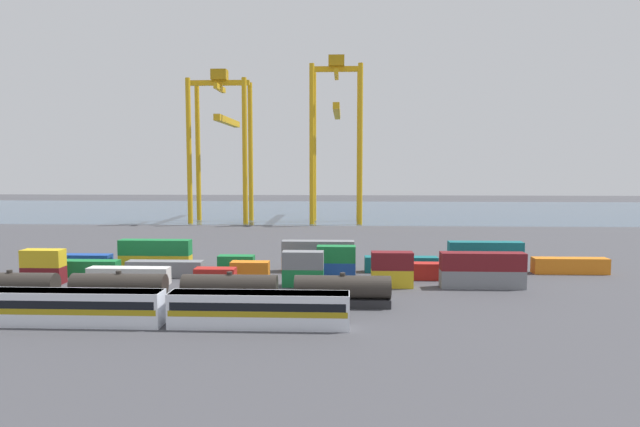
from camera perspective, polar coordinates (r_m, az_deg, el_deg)
ground_plane at (r=121.00m, az=-4.24°, el=-3.47°), size 420.00×420.00×0.00m
harbour_water at (r=218.24m, az=-1.21°, el=0.32°), size 400.00×110.00×0.01m
passenger_train at (r=64.25m, az=-15.59°, el=-9.29°), size 40.58×3.14×3.90m
freight_tank_row at (r=73.55m, az=-14.81°, el=-7.54°), size 55.10×2.86×4.32m
shipping_container_0 at (r=93.41m, az=-26.61°, el=-5.71°), size 6.04×2.44×2.60m
shipping_container_1 at (r=92.98m, az=-26.67°, el=-4.13°), size 6.04×2.44×2.60m
shipping_container_2 at (r=87.83m, az=-19.11°, el=-6.10°), size 12.10×2.44×2.60m
shipping_container_3 at (r=83.94m, az=-10.74°, el=-6.42°), size 6.04×2.44×2.60m
shipping_container_4 at (r=81.96m, az=-1.76°, el=-6.61°), size 6.04×2.44×2.60m
shipping_container_5 at (r=81.47m, az=-1.77°, el=-4.82°), size 6.04×2.44×2.60m
shipping_container_6 at (r=82.03m, az=7.43°, el=-6.64°), size 6.04×2.44×2.60m
shipping_container_7 at (r=81.55m, az=7.45°, el=-4.85°), size 6.04×2.44×2.60m
shipping_container_8 at (r=84.16m, az=16.38°, el=-6.51°), size 12.10×2.44×2.60m
shipping_container_9 at (r=83.69m, az=16.42°, el=-4.76°), size 12.10×2.44×2.60m
shipping_container_10 at (r=97.03m, az=-23.40°, el=-5.20°), size 12.10×2.44×2.60m
shipping_container_11 at (r=91.92m, az=-15.69°, el=-5.53°), size 12.10×2.44×2.60m
shipping_container_12 at (r=88.63m, az=-7.23°, el=-5.77°), size 6.04×2.44×2.60m
shipping_container_13 at (r=87.38m, az=1.68°, el=-5.88°), size 6.04×2.44×2.60m
shipping_container_14 at (r=86.92m, az=1.68°, el=-4.20°), size 6.04×2.44×2.60m
shipping_container_15 at (r=88.24m, az=10.62°, el=-5.86°), size 6.04×2.44×2.60m
shipping_container_16 at (r=103.75m, az=-23.88°, el=-4.58°), size 12.10×2.44×2.60m
shipping_container_17 at (r=98.40m, az=-16.60°, el=-4.86°), size 12.10×2.44×2.60m
shipping_container_18 at (r=97.99m, az=-16.64°, el=-3.36°), size 12.10×2.44×2.60m
shipping_container_19 at (r=94.78m, az=-8.63°, el=-5.08°), size 6.04×2.44×2.60m
shipping_container_20 at (r=93.12m, az=-0.20°, el=-5.20°), size 12.10×2.44×2.60m
shipping_container_21 at (r=92.69m, az=-0.20°, el=-3.62°), size 12.10×2.44×2.60m
shipping_container_22 at (r=93.50m, az=8.35°, el=-5.21°), size 12.10×2.44×2.60m
shipping_container_23 at (r=95.90m, az=16.65°, el=-5.12°), size 12.10×2.44×2.60m
shipping_container_24 at (r=95.49m, az=16.69°, el=-3.58°), size 12.10×2.44×2.60m
shipping_container_25 at (r=100.18m, az=24.39°, el=-4.93°), size 12.10×2.44×2.60m
gantry_crane_west at (r=178.66m, az=-10.08°, el=8.25°), size 18.67×33.23×47.18m
gantry_crane_central at (r=175.29m, az=1.71°, el=9.15°), size 16.05×38.80×51.10m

